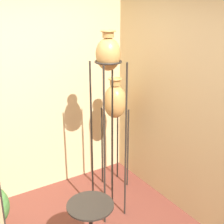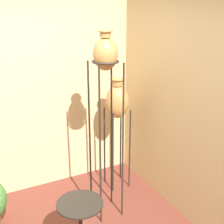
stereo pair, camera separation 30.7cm
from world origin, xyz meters
TOP-DOWN VIEW (x-y plane):
  - wall_back at (0.00, 1.63)m, footprint 7.21×0.06m
  - wall_right at (1.63, 0.00)m, footprint 0.06×7.21m
  - vase_stand_tall at (0.85, 0.69)m, footprint 0.29×0.29m
  - vase_stand_medium at (1.23, 1.15)m, footprint 0.29×0.29m
  - side_table at (0.31, 0.13)m, footprint 0.42×0.42m

SIDE VIEW (x-z plane):
  - side_table at x=0.31m, z-range 0.14..0.80m
  - vase_stand_medium at x=1.23m, z-range 0.42..1.89m
  - wall_back at x=0.00m, z-range 0.00..2.70m
  - wall_right at x=1.63m, z-range 0.00..2.70m
  - vase_stand_tall at x=0.85m, z-range 0.71..2.80m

